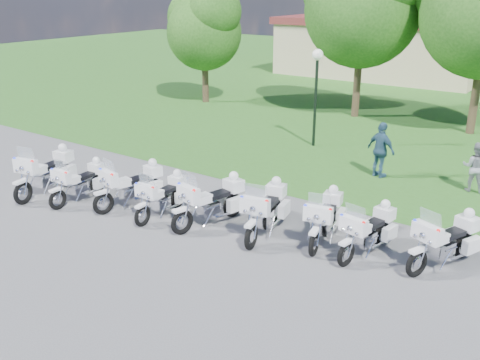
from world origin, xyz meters
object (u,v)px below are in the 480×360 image
Objects in this scene: motorcycle_1 at (81,181)px; bystander_c at (381,150)px; motorcycle_5 at (266,209)px; motorcycle_7 at (369,230)px; motorcycle_2 at (132,184)px; motorcycle_3 at (163,195)px; motorcycle_8 at (446,240)px; lamp_post at (317,73)px; motorcycle_0 at (47,171)px; bystander_b at (475,167)px; motorcycle_6 at (325,217)px; motorcycle_4 at (212,200)px.

bystander_c is (6.74, 7.31, 0.35)m from motorcycle_1.
motorcycle_5 is 1.10× the size of motorcycle_7.
motorcycle_1 is at bearing 32.32° from motorcycle_2.
motorcycle_8 reaches higher than motorcycle_3.
motorcycle_8 is at bearing -44.74° from lamp_post.
motorcycle_0 is at bearing 5.85° from motorcycle_1.
motorcycle_5 is 4.51m from motorcycle_8.
motorcycle_5 is 2.72m from motorcycle_7.
bystander_b is 3.01m from bystander_c.
lamp_post reaches higher than motorcycle_7.
motorcycle_6 is 2.96m from motorcycle_8.
lamp_post reaches higher than motorcycle_3.
motorcycle_7 is at bearing -172.03° from motorcycle_3.
bystander_b is at bearing -155.56° from motorcycle_0.
motorcycle_8 is at bearing -170.45° from motorcycle_1.
motorcycle_2 is 1.23× the size of bystander_c.
lamp_post reaches higher than motorcycle_5.
motorcycle_4 is 1.57m from motorcycle_5.
motorcycle_6 is 0.58× the size of lamp_post.
bystander_b is (11.08, 7.95, 0.09)m from motorcycle_0.
motorcycle_3 is (2.87, 0.59, -0.01)m from motorcycle_1.
motorcycle_8 is (4.41, 0.94, -0.03)m from motorcycle_5.
motorcycle_6 is at bearing -168.75° from motorcycle_1.
lamp_post reaches higher than motorcycle_0.
motorcycle_5 is 1.26× the size of bystander_c.
motorcycle_1 is 8.80m from motorcycle_7.
bystander_c reaches higher than motorcycle_7.
motorcycle_6 is 1.03× the size of motorcycle_8.
motorcycle_5 is 6.09m from bystander_c.
motorcycle_0 reaches higher than motorcycle_5.
motorcycle_5 is (1.53, 0.34, -0.00)m from motorcycle_4.
bystander_b is (1.09, 5.99, 0.18)m from motorcycle_7.
motorcycle_8 is (2.94, 0.40, 0.01)m from motorcycle_6.
lamp_post reaches higher than motorcycle_1.
motorcycle_0 is at bearing 7.15° from motorcycle_3.
bystander_c is at bearing -135.23° from motorcycle_1.
motorcycle_1 is 0.99× the size of motorcycle_8.
motorcycle_0 is at bearing 27.09° from motorcycle_2.
motorcycle_7 is at bearing -171.07° from motorcycle_1.
motorcycle_5 reaches higher than motorcycle_7.
motorcycle_4 is at bearing 179.95° from motorcycle_0.
lamp_post is 2.42× the size of bystander_b.
motorcycle_6 is 1.19× the size of bystander_c.
motorcycle_0 is 1.17× the size of motorcycle_3.
bystander_c is at bearing -96.20° from motorcycle_4.
motorcycle_3 is at bearing 80.65° from bystander_c.
bystander_b reaches higher than motorcycle_7.
lamp_post is at bearing -19.34° from bystander_b.
motorcycle_2 is 1.46× the size of bystander_b.
bystander_b is (2.31, 5.92, 0.16)m from motorcycle_6.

